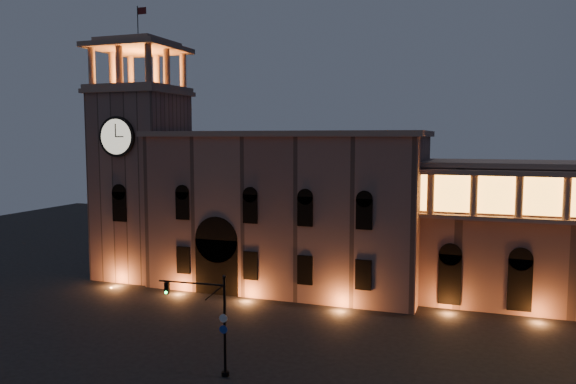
# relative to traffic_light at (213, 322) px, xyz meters

# --- Properties ---
(ground) EXTENTS (160.00, 160.00, 0.00)m
(ground) POSITION_rel_traffic_light_xyz_m (-1.01, 2.56, -3.85)
(ground) COLOR black
(ground) RESTS_ON ground
(government_building) EXTENTS (30.80, 12.80, 17.60)m
(government_building) POSITION_rel_traffic_light_xyz_m (-3.08, 24.49, 4.92)
(government_building) COLOR #835F55
(government_building) RESTS_ON ground
(clock_tower) EXTENTS (9.80, 9.80, 32.40)m
(clock_tower) POSITION_rel_traffic_light_xyz_m (-21.51, 23.54, 8.65)
(clock_tower) COLOR #835F55
(clock_tower) RESTS_ON ground
(traffic_light) EXTENTS (5.33, 0.81, 7.33)m
(traffic_light) POSITION_rel_traffic_light_xyz_m (0.00, 0.00, 0.00)
(traffic_light) COLOR black
(traffic_light) RESTS_ON ground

